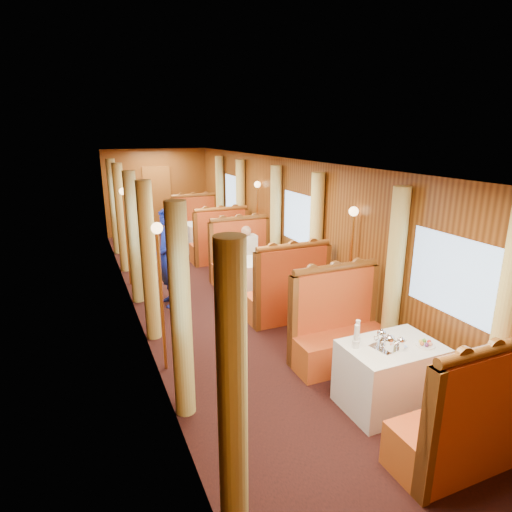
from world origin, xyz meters
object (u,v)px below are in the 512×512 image
banquette_near_fwd (465,428)px  fruit_plate (425,344)px  teapot_back (381,339)px  rose_vase_far (207,216)px  teapot_right (401,345)px  rose_vase_mid (261,250)px  banquette_far_aft (196,227)px  passenger (247,250)px  banquette_mid_aft (242,262)px  banquette_near_aft (339,333)px  teapot_left (389,346)px  banquette_far_fwd (220,245)px  tea_tray (388,346)px  table_mid (262,279)px  banquette_mid_fwd (288,295)px  table_near (390,375)px  table_far (207,237)px  steward (168,258)px

banquette_near_fwd → fruit_plate: banquette_near_fwd is taller
teapot_back → rose_vase_far: 6.90m
teapot_right → rose_vase_far: bearing=81.6°
rose_vase_mid → rose_vase_far: 3.45m
banquette_far_aft → passenger: 3.77m
banquette_mid_aft → fruit_plate: size_ratio=6.55×
banquette_mid_aft → rose_vase_mid: banquette_mid_aft is taller
banquette_near_aft → teapot_left: 1.19m
banquette_mid_aft → banquette_far_fwd: (0.00, 1.47, 0.00)m
banquette_near_fwd → tea_tray: (-0.08, 1.00, 0.33)m
table_mid → teapot_left: teapot_left is taller
banquette_near_aft → teapot_back: banquette_near_aft is taller
banquette_near_aft → banquette_far_fwd: 4.97m
banquette_mid_fwd → rose_vase_far: banquette_mid_fwd is taller
table_near → fruit_plate: fruit_plate is taller
banquette_far_fwd → rose_vase_mid: size_ratio=3.72×
table_far → rose_vase_mid: bearing=-90.5°
banquette_mid_aft → steward: 1.80m
teapot_right → banquette_mid_aft: bearing=81.6°
banquette_near_fwd → table_mid: (0.00, 4.51, -0.05)m
table_near → banquette_far_fwd: banquette_far_fwd is taller
fruit_plate → rose_vase_far: rose_vase_far is taller
teapot_right → banquette_far_fwd: bearing=81.7°
table_mid → steward: 1.75m
banquette_mid_fwd → banquette_far_aft: same height
teapot_left → fruit_plate: size_ratio=0.89×
banquette_far_fwd → steward: bearing=-127.8°
teapot_back → banquette_mid_aft: bearing=97.3°
banquette_near_fwd → steward: size_ratio=0.77×
banquette_far_fwd → passenger: banquette_far_fwd is taller
banquette_mid_fwd → rose_vase_mid: bearing=91.6°
banquette_far_aft → rose_vase_far: 1.16m
passenger → table_near: bearing=-90.0°
teapot_left → fruit_plate: (0.46, -0.05, -0.06)m
banquette_mid_aft → teapot_left: (-0.14, -4.62, 0.40)m
passenger → teapot_left: bearing=-91.9°
passenger → rose_vase_mid: bearing=-92.2°
banquette_near_aft → passenger: size_ratio=1.76×
table_mid → tea_tray: tea_tray is taller
table_near → banquette_near_aft: banquette_near_aft is taller
table_near → teapot_left: teapot_left is taller
banquette_near_fwd → teapot_back: banquette_near_fwd is taller
banquette_near_fwd → steward: (-1.63, 4.90, 0.45)m
tea_tray → teapot_back: (-0.03, 0.09, 0.06)m
table_mid → rose_vase_far: size_ratio=2.92×
tea_tray → rose_vase_far: (0.08, 6.98, 0.17)m
table_far → rose_vase_far: 0.55m
banquette_far_fwd → teapot_left: bearing=-91.4°
banquette_far_fwd → banquette_far_aft: (0.00, 2.03, 0.00)m
banquette_near_fwd → table_near: bearing=90.0°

